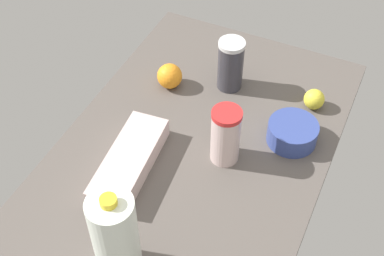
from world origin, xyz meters
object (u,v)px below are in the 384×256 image
object	(u,v)px
orange_near_front	(170,76)
mixing_bowl	(292,133)
tumbler_cup	(226,136)
shaker_bottle	(231,65)
milk_jug	(117,238)
lemon_far_back	(314,99)
egg_carton	(129,161)

from	to	relation	value
orange_near_front	mixing_bowl	bearing A→B (deg)	81.75
tumbler_cup	mixing_bowl	bearing A→B (deg)	132.92
shaker_bottle	orange_near_front	size ratio (longest dim) A/B	2.16
mixing_bowl	milk_jug	bearing A→B (deg)	-23.01
tumbler_cup	mixing_bowl	size ratio (longest dim) A/B	1.23
tumbler_cup	orange_near_front	distance (cm)	35.25
orange_near_front	lemon_far_back	world-z (taller)	orange_near_front
shaker_bottle	lemon_far_back	size ratio (longest dim) A/B	2.74
tumbler_cup	mixing_bowl	world-z (taller)	tumbler_cup
shaker_bottle	mixing_bowl	bearing A→B (deg)	60.60
mixing_bowl	lemon_far_back	distance (cm)	16.60
shaker_bottle	milk_jug	world-z (taller)	milk_jug
egg_carton	shaker_bottle	bearing A→B (deg)	159.05
lemon_far_back	orange_near_front	bearing A→B (deg)	-77.36
orange_near_front	shaker_bottle	bearing A→B (deg)	115.11
tumbler_cup	lemon_far_back	xyz separation A→B (cm)	(-30.99, 17.40, -5.95)
milk_jug	mixing_bowl	world-z (taller)	milk_jug
tumbler_cup	orange_near_front	xyz separation A→B (cm)	(-20.82, -27.98, -5.09)
mixing_bowl	orange_near_front	xyz separation A→B (cm)	(-6.32, -43.57, 0.88)
tumbler_cup	mixing_bowl	distance (cm)	22.10
tumbler_cup	milk_jug	world-z (taller)	milk_jug
tumbler_cup	milk_jug	xyz separation A→B (cm)	(43.16, -8.90, 4.28)
egg_carton	lemon_far_back	world-z (taller)	lemon_far_back
egg_carton	lemon_far_back	distance (cm)	61.12
egg_carton	milk_jug	xyz separation A→B (cm)	(27.96, 13.72, 10.45)
mixing_bowl	orange_near_front	world-z (taller)	orange_near_front
milk_jug	lemon_far_back	world-z (taller)	milk_jug
tumbler_cup	lemon_far_back	bearing A→B (deg)	150.69
shaker_bottle	milk_jug	xyz separation A→B (cm)	(72.25, 1.43, 4.55)
tumbler_cup	mixing_bowl	xyz separation A→B (cm)	(-14.49, 15.58, -5.96)
shaker_bottle	milk_jug	size ratio (longest dim) A/B	0.62
shaker_bottle	milk_jug	bearing A→B (deg)	1.13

